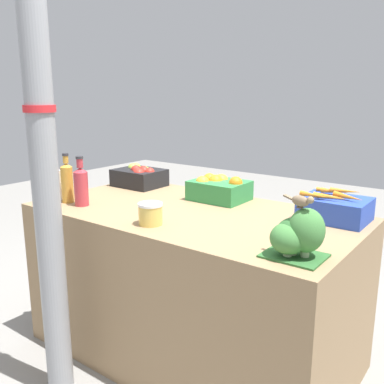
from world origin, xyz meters
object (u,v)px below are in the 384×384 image
Objects in this scene: support_pole at (41,128)px; broccoli_pile at (297,235)px; orange_crate at (219,188)px; juice_bottle_ruby at (81,185)px; juice_bottle_amber at (67,182)px; sparrow_bird at (301,201)px; pickle_jar at (150,214)px; juice_bottle_cloudy at (56,182)px; carrot_crate at (335,208)px; apple_crate at (140,176)px.

broccoli_pile is at bearing 19.54° from support_pole.
juice_bottle_ruby is (-0.52, -0.55, 0.05)m from orange_crate.
orange_crate is at bearing 46.64° from juice_bottle_ruby.
orange_crate is 1.11× the size of juice_bottle_amber.
juice_bottle_amber reaches higher than sparrow_bird.
sparrow_bird is at bearing 1.22° from pickle_jar.
juice_bottle_cloudy is at bearing 180.00° from juice_bottle_ruby.
sparrow_bird is at bearing -0.66° from juice_bottle_cloudy.
carrot_crate is 0.57m from broccoli_pile.
juice_bottle_amber is at bearing 177.15° from pickle_jar.
apple_crate is at bearing -179.47° from orange_crate.
juice_bottle_amber reaches higher than juice_bottle_ruby.
juice_bottle_amber is (-0.64, -0.55, 0.05)m from orange_crate.
carrot_crate reaches higher than apple_crate.
juice_bottle_amber is at bearing 133.26° from support_pole.
juice_bottle_amber is at bearing -157.23° from carrot_crate.
juice_bottle_cloudy is 1.77× the size of sparrow_bird.
juice_bottle_ruby is at bearing -155.23° from carrot_crate.
sparrow_bird reaches higher than carrot_crate.
juice_bottle_ruby reaches higher than carrot_crate.
juice_bottle_amber reaches higher than apple_crate.
broccoli_pile is 1.24m from juice_bottle_ruby.
carrot_crate is 1.29× the size of juice_bottle_cloudy.
juice_bottle_ruby is (-1.19, -0.55, 0.05)m from carrot_crate.
juice_bottle_amber is at bearing 179.33° from broccoli_pile.
juice_bottle_amber is at bearing -166.08° from sparrow_bird.
support_pole is 0.60m from pickle_jar.
support_pole reaches higher than juice_bottle_ruby.
broccoli_pile reaches higher than orange_crate.
juice_bottle_ruby reaches higher than orange_crate.
carrot_crate is 0.59m from sparrow_bird.
carrot_crate is 1.39× the size of broccoli_pile.
broccoli_pile is (0.05, -0.57, 0.03)m from carrot_crate.
pickle_jar is at bearing -89.26° from orange_crate.
orange_crate is 2.65× the size of pickle_jar.
carrot_crate is 1.51m from juice_bottle_cloudy.
juice_bottle_amber is (-1.36, 0.02, 0.03)m from broccoli_pile.
carrot_crate is (1.28, 0.00, -0.01)m from apple_crate.
carrot_crate is at bearing 21.28° from juice_bottle_cloudy.
apple_crate is 0.61m from orange_crate.
orange_crate is 0.59m from pickle_jar.
orange_crate is at bearing 141.59° from broccoli_pile.
orange_crate is 0.94m from sparrow_bird.
support_pole reaches higher than orange_crate.
juice_bottle_ruby is at bearing -133.36° from orange_crate.
apple_crate is at bearing 171.78° from sparrow_bird.
support_pole is 11.52× the size of broccoli_pile.
juice_bottle_cloudy is (-0.74, -0.55, 0.03)m from orange_crate.
support_pole is at bearing -107.36° from orange_crate.
pickle_jar is at bearing -178.68° from broccoli_pile.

